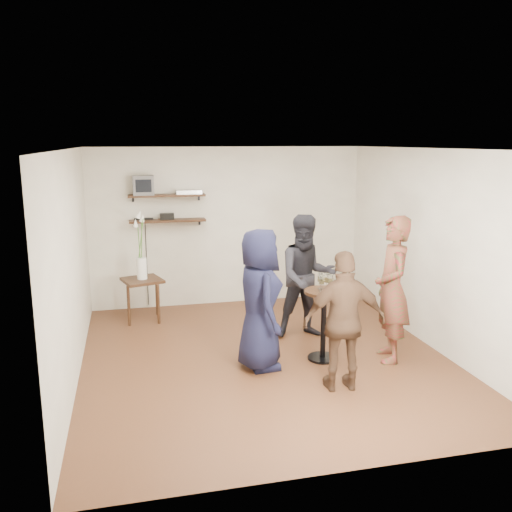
{
  "coord_description": "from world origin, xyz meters",
  "views": [
    {
      "loc": [
        -1.59,
        -6.24,
        2.69
      ],
      "look_at": [
        -0.02,
        0.4,
        1.24
      ],
      "focal_mm": 38.0,
      "sensor_mm": 36.0,
      "label": 1
    }
  ],
  "objects_px": {
    "crt_monitor": "(143,185)",
    "drinks_table": "(324,315)",
    "radio": "(167,216)",
    "person_dark": "(307,277)",
    "dvd_deck": "(189,192)",
    "side_table": "(143,286)",
    "person_navy": "(259,299)",
    "person_brown": "(344,321)",
    "person_plaid": "(392,289)"
  },
  "relations": [
    {
      "from": "person_dark",
      "to": "person_brown",
      "type": "relative_size",
      "value": 1.1
    },
    {
      "from": "side_table",
      "to": "person_dark",
      "type": "xyz_separation_m",
      "value": [
        2.19,
        -1.23,
        0.32
      ]
    },
    {
      "from": "drinks_table",
      "to": "radio",
      "type": "bearing_deg",
      "value": 123.48
    },
    {
      "from": "side_table",
      "to": "person_plaid",
      "type": "bearing_deg",
      "value": -37.26
    },
    {
      "from": "person_navy",
      "to": "person_brown",
      "type": "distance_m",
      "value": 1.09
    },
    {
      "from": "person_plaid",
      "to": "person_dark",
      "type": "bearing_deg",
      "value": -130.27
    },
    {
      "from": "side_table",
      "to": "person_plaid",
      "type": "xyz_separation_m",
      "value": [
        2.95,
        -2.25,
        0.37
      ]
    },
    {
      "from": "drinks_table",
      "to": "person_dark",
      "type": "bearing_deg",
      "value": 86.62
    },
    {
      "from": "person_navy",
      "to": "radio",
      "type": "bearing_deg",
      "value": 15.36
    },
    {
      "from": "person_dark",
      "to": "person_plaid",
      "type": "bearing_deg",
      "value": -49.73
    },
    {
      "from": "dvd_deck",
      "to": "drinks_table",
      "type": "height_order",
      "value": "dvd_deck"
    },
    {
      "from": "radio",
      "to": "drinks_table",
      "type": "xyz_separation_m",
      "value": [
        1.71,
        -2.58,
        -0.94
      ]
    },
    {
      "from": "crt_monitor",
      "to": "radio",
      "type": "xyz_separation_m",
      "value": [
        0.35,
        0.0,
        -0.5
      ]
    },
    {
      "from": "person_dark",
      "to": "person_navy",
      "type": "height_order",
      "value": "person_dark"
    },
    {
      "from": "dvd_deck",
      "to": "person_plaid",
      "type": "distance_m",
      "value": 3.65
    },
    {
      "from": "person_plaid",
      "to": "person_navy",
      "type": "height_order",
      "value": "person_plaid"
    },
    {
      "from": "crt_monitor",
      "to": "person_dark",
      "type": "xyz_separation_m",
      "value": [
        2.1,
        -1.75,
        -1.16
      ]
    },
    {
      "from": "radio",
      "to": "person_dark",
      "type": "xyz_separation_m",
      "value": [
        1.76,
        -1.75,
        -0.66
      ]
    },
    {
      "from": "crt_monitor",
      "to": "drinks_table",
      "type": "xyz_separation_m",
      "value": [
        2.05,
        -2.58,
        -1.44
      ]
    },
    {
      "from": "crt_monitor",
      "to": "person_dark",
      "type": "bearing_deg",
      "value": -39.75
    },
    {
      "from": "dvd_deck",
      "to": "drinks_table",
      "type": "xyz_separation_m",
      "value": [
        1.35,
        -2.58,
        -1.32
      ]
    },
    {
      "from": "side_table",
      "to": "person_plaid",
      "type": "height_order",
      "value": "person_plaid"
    },
    {
      "from": "radio",
      "to": "drinks_table",
      "type": "relative_size",
      "value": 0.25
    },
    {
      "from": "crt_monitor",
      "to": "dvd_deck",
      "type": "distance_m",
      "value": 0.71
    },
    {
      "from": "person_brown",
      "to": "person_plaid",
      "type": "bearing_deg",
      "value": -138.84
    },
    {
      "from": "crt_monitor",
      "to": "person_dark",
      "type": "height_order",
      "value": "crt_monitor"
    },
    {
      "from": "person_brown",
      "to": "dvd_deck",
      "type": "bearing_deg",
      "value": -64.26
    },
    {
      "from": "radio",
      "to": "crt_monitor",
      "type": "bearing_deg",
      "value": 180.0
    },
    {
      "from": "crt_monitor",
      "to": "person_plaid",
      "type": "bearing_deg",
      "value": -43.98
    },
    {
      "from": "radio",
      "to": "person_brown",
      "type": "xyz_separation_m",
      "value": [
        1.63,
        -3.41,
        -0.74
      ]
    },
    {
      "from": "side_table",
      "to": "person_brown",
      "type": "xyz_separation_m",
      "value": [
        2.07,
        -2.89,
        0.23
      ]
    },
    {
      "from": "crt_monitor",
      "to": "person_plaid",
      "type": "height_order",
      "value": "crt_monitor"
    },
    {
      "from": "radio",
      "to": "person_brown",
      "type": "distance_m",
      "value": 3.85
    },
    {
      "from": "person_brown",
      "to": "side_table",
      "type": "bearing_deg",
      "value": -49.26
    },
    {
      "from": "radio",
      "to": "person_dark",
      "type": "relative_size",
      "value": 0.13
    },
    {
      "from": "crt_monitor",
      "to": "person_brown",
      "type": "relative_size",
      "value": 0.21
    },
    {
      "from": "side_table",
      "to": "person_navy",
      "type": "relative_size",
      "value": 0.4
    },
    {
      "from": "drinks_table",
      "to": "person_navy",
      "type": "relative_size",
      "value": 0.53
    },
    {
      "from": "person_navy",
      "to": "crt_monitor",
      "type": "bearing_deg",
      "value": 21.9
    },
    {
      "from": "dvd_deck",
      "to": "person_plaid",
      "type": "relative_size",
      "value": 0.22
    },
    {
      "from": "crt_monitor",
      "to": "person_plaid",
      "type": "relative_size",
      "value": 0.18
    },
    {
      "from": "crt_monitor",
      "to": "side_table",
      "type": "relative_size",
      "value": 0.47
    },
    {
      "from": "dvd_deck",
      "to": "person_plaid",
      "type": "bearing_deg",
      "value": -51.93
    },
    {
      "from": "side_table",
      "to": "drinks_table",
      "type": "distance_m",
      "value": 2.97
    },
    {
      "from": "person_plaid",
      "to": "person_brown",
      "type": "bearing_deg",
      "value": -41.16
    },
    {
      "from": "crt_monitor",
      "to": "side_table",
      "type": "bearing_deg",
      "value": -99.68
    },
    {
      "from": "person_dark",
      "to": "person_brown",
      "type": "height_order",
      "value": "person_dark"
    },
    {
      "from": "dvd_deck",
      "to": "person_navy",
      "type": "xyz_separation_m",
      "value": [
        0.52,
        -2.63,
        -1.05
      ]
    },
    {
      "from": "crt_monitor",
      "to": "person_brown",
      "type": "bearing_deg",
      "value": -59.86
    },
    {
      "from": "person_brown",
      "to": "crt_monitor",
      "type": "bearing_deg",
      "value": -54.69
    }
  ]
}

